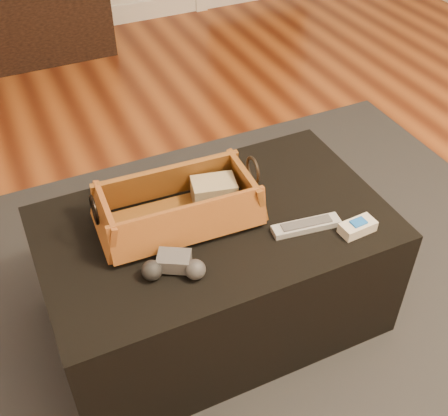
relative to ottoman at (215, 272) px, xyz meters
name	(u,v)px	position (x,y,z in m)	size (l,w,h in m)	color
floor	(291,358)	(0.15, -0.24, -0.23)	(5.00, 5.50, 0.01)	brown
baseboard	(78,22)	(0.15, 2.49, -0.16)	(5.00, 0.04, 0.12)	white
area_rug	(222,327)	(0.00, -0.05, -0.22)	(2.60, 2.00, 0.01)	black
ottoman	(215,272)	(0.00, 0.00, 0.00)	(1.00, 0.60, 0.42)	black
tv_remote	(173,220)	(-0.12, 0.03, 0.24)	(0.24, 0.05, 0.03)	black
cloth_bundle	(214,191)	(0.03, 0.07, 0.26)	(0.13, 0.09, 0.07)	tan
wicker_basket	(178,207)	(-0.09, 0.04, 0.26)	(0.47, 0.26, 0.16)	brown
game_controller	(174,266)	(-0.18, -0.14, 0.24)	(0.17, 0.13, 0.05)	#444448
silver_remote	(306,226)	(0.22, -0.13, 0.22)	(0.20, 0.07, 0.02)	#ADAFB5
cream_gadget	(358,227)	(0.34, -0.20, 0.23)	(0.10, 0.06, 0.04)	beige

